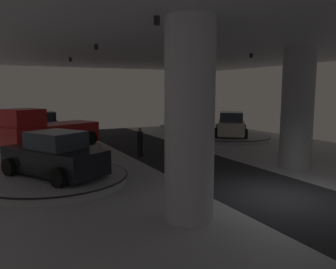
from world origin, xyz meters
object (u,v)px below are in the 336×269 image
object	(u,v)px
display_platform_mid_left	(55,179)
column_left	(190,121)
column_right	(297,108)
display_car_mid_left	(55,156)
visitor_walking_near	(140,140)
display_car_deep_left	(44,124)
display_platform_far_left	(53,149)
pickup_truck_far_left	(47,132)
display_platform_deep_right	(190,127)
display_car_far_right	(231,125)
display_platform_deep_left	(44,136)
pickup_truck_deep_right	(191,116)
display_platform_far_right	(231,137)

from	to	relation	value
display_platform_mid_left	column_left	bearing A→B (deg)	-62.54
column_right	display_car_mid_left	world-z (taller)	column_right
display_platform_mid_left	visitor_walking_near	xyz separation A→B (m)	(4.86, 3.30, 0.72)
display_car_deep_left	display_platform_far_left	distance (m)	6.09
display_platform_far_left	pickup_truck_far_left	size ratio (longest dim) A/B	1.00
column_right	display_platform_mid_left	xyz separation A→B (m)	(-10.47, 2.09, -2.57)
column_left	display_platform_deep_right	world-z (taller)	column_left
display_car_mid_left	display_platform_far_left	xyz separation A→B (m)	(0.88, 7.24, -0.95)
column_left	display_car_far_right	bearing A→B (deg)	48.61
column_right	display_car_deep_left	distance (m)	18.02
column_right	display_platform_deep_right	world-z (taller)	column_right
visitor_walking_near	display_platform_deep_right	bearing A→B (deg)	48.78
display_platform_deep_right	display_platform_deep_left	xyz separation A→B (m)	(-13.06, -0.77, 0.01)
pickup_truck_far_left	display_car_deep_left	bearing A→B (deg)	85.02
display_platform_far_left	pickup_truck_far_left	world-z (taller)	pickup_truck_far_left
display_platform_deep_left	display_platform_far_left	xyz separation A→B (m)	(-0.25, -5.99, 0.00)
pickup_truck_deep_right	display_platform_deep_right	bearing A→B (deg)	79.53
column_right	display_platform_mid_left	distance (m)	10.98
display_car_far_right	display_car_deep_left	bearing A→B (deg)	150.36
display_car_far_right	display_car_deep_left	size ratio (longest dim) A/B	1.03
display_platform_deep_right	display_car_deep_left	xyz separation A→B (m)	(-13.06, -0.74, 0.89)
display_car_far_right	display_car_deep_left	world-z (taller)	display_car_far_right
display_platform_deep_left	column_left	bearing A→B (deg)	-84.89
display_platform_far_right	pickup_truck_far_left	bearing A→B (deg)	176.93
display_platform_deep_right	pickup_truck_deep_right	bearing A→B (deg)	-100.47
display_platform_deep_right	display_car_deep_left	size ratio (longest dim) A/B	1.32
display_platform_far_right	display_platform_far_left	distance (m)	12.34
display_car_deep_left	display_platform_far_left	size ratio (longest dim) A/B	0.76
display_platform_mid_left	display_platform_deep_right	distance (m)	19.92
pickup_truck_deep_right	visitor_walking_near	world-z (taller)	pickup_truck_deep_right
display_platform_deep_left	pickup_truck_far_left	world-z (taller)	pickup_truck_far_left
column_left	pickup_truck_deep_right	xyz separation A→B (m)	(11.33, 19.06, -1.58)
display_car_far_right	display_car_deep_left	xyz separation A→B (m)	(-12.05, 6.86, -0.03)
pickup_truck_deep_right	display_platform_far_left	xyz separation A→B (m)	(-13.25, -6.44, -1.03)
display_platform_deep_left	visitor_walking_near	distance (m)	10.60
display_platform_mid_left	visitor_walking_near	world-z (taller)	visitor_walking_near
display_platform_deep_right	display_car_deep_left	distance (m)	13.11
display_platform_far_right	display_car_deep_left	xyz separation A→B (m)	(-12.07, 6.83, 0.86)
display_car_far_right	display_platform_far_left	world-z (taller)	display_car_far_right
display_car_deep_left	pickup_truck_far_left	xyz separation A→B (m)	(-0.54, -6.15, 0.17)
display_car_mid_left	display_platform_deep_right	xyz separation A→B (m)	(14.19, 13.99, -0.96)
display_platform_deep_right	display_platform_deep_left	size ratio (longest dim) A/B	1.17
column_left	visitor_walking_near	size ratio (longest dim) A/B	3.46
column_right	display_platform_far_right	size ratio (longest dim) A/B	0.98
display_car_mid_left	pickup_truck_far_left	distance (m)	7.13
display_platform_far_right	display_platform_far_left	bearing A→B (deg)	176.23
display_platform_mid_left	display_car_mid_left	size ratio (longest dim) A/B	1.23
display_platform_mid_left	display_platform_deep_right	xyz separation A→B (m)	(14.20, 13.97, -0.05)
display_car_far_right	display_platform_far_left	xyz separation A→B (m)	(-12.29, 0.84, -0.90)
display_platform_far_right	display_car_mid_left	world-z (taller)	display_car_mid_left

